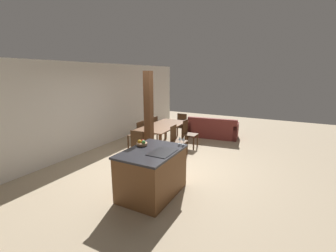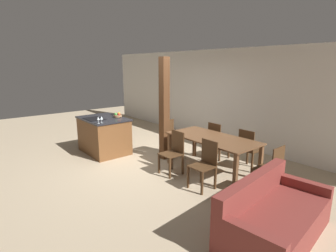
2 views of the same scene
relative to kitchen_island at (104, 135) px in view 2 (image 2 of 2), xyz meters
The scene contains 15 objects.
ground_plane 1.42m from the kitchen_island, 18.36° to the left, with size 16.00×16.00×0.00m, color tan.
wall_back 3.53m from the kitchen_island, 68.08° to the left, with size 11.20×0.08×2.70m.
kitchen_island is the anchor object (origin of this frame).
fruit_bowl 0.63m from the kitchen_island, 63.85° to the left, with size 0.22×0.22×0.11m.
wine_glass_near 0.93m from the kitchen_island, 33.95° to the right, with size 0.07×0.07×0.16m.
wine_glass_middle 0.90m from the kitchen_island, 28.28° to the right, with size 0.07×0.07×0.16m.
dining_table 2.92m from the kitchen_island, 24.36° to the left, with size 1.97×0.95×0.76m.
dining_chair_near_left 2.26m from the kitchen_island, 12.78° to the left, with size 0.40×0.40×0.90m.
dining_chair_near_right 3.13m from the kitchen_island, ahead, with size 0.40×0.40×0.90m.
dining_chair_far_left 2.91m from the kitchen_island, 40.71° to the left, with size 0.40×0.40×0.90m.
dining_chair_far_right 3.63m from the kitchen_island, 31.55° to the left, with size 0.40×0.40×0.90m.
dining_chair_head_end 1.76m from the kitchen_island, 42.87° to the left, with size 0.40×0.40×0.90m.
dining_chair_foot_end 4.18m from the kitchen_island, 16.67° to the left, with size 0.40×0.40×0.90m.
couch 4.67m from the kitchen_island, ahead, with size 1.05×1.89×0.78m.
timber_post 1.82m from the kitchen_island, 34.04° to the left, with size 0.19×0.19×2.44m.
Camera 2 is at (4.89, -3.35, 2.24)m, focal length 28.00 mm.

